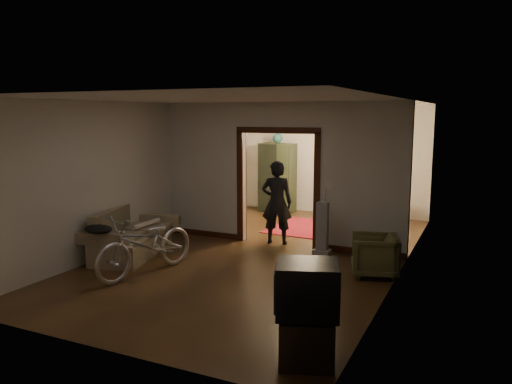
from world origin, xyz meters
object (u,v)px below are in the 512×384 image
Objects in this scene: sofa at (132,232)px; desk at (373,207)px; bicycle at (146,244)px; armchair at (375,255)px; person at (277,202)px; locker at (277,178)px.

sofa is 1.94× the size of desk.
armchair is at bearing 35.97° from bicycle.
bicycle is at bearing -131.58° from desk.
person reaches higher than desk.
locker reaches higher than person.
person is (-2.20, 1.19, 0.50)m from armchair.
locker reaches higher than desk.
person is (2.09, 1.88, 0.40)m from sofa.
armchair is 0.76× the size of desk.
locker is at bearing 157.66° from desk.
desk is at bearing 39.11° from sofa.
bicycle is 1.16× the size of person.
bicycle is 6.06m from desk.
armchair is 0.40× the size of locker.
desk is (1.32, 2.85, -0.48)m from person.
sofa is 5.04m from locker.
sofa is at bearing -91.29° from locker.
desk is (-0.88, 4.04, 0.03)m from armchair.
locker is at bearing -156.54° from armchair.
sofa is at bearing 151.40° from bicycle.
desk is at bearing 77.83° from bicycle.
sofa is at bearing -143.30° from desk.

